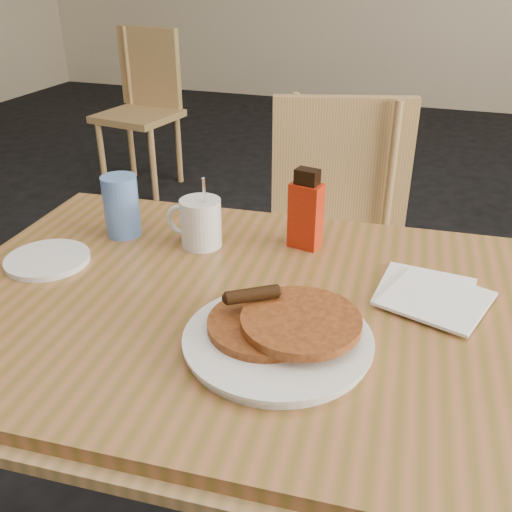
% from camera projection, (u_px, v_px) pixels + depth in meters
% --- Properties ---
extents(main_table, '(1.26, 0.90, 0.75)m').
position_uv_depth(main_table, '(258.00, 321.00, 1.03)').
color(main_table, '#985C35').
rests_on(main_table, floor).
extents(chair_main_far, '(0.52, 0.53, 0.94)m').
position_uv_depth(chair_main_far, '(331.00, 229.00, 1.74)').
color(chair_main_far, tan).
rests_on(chair_main_far, floor).
extents(chair_wall_extra, '(0.48, 0.48, 0.93)m').
position_uv_depth(chair_wall_extra, '(144.00, 95.00, 3.42)').
color(chair_wall_extra, tan).
rests_on(chair_wall_extra, floor).
extents(pancake_plate, '(0.30, 0.30, 0.07)m').
position_uv_depth(pancake_plate, '(279.00, 333.00, 0.90)').
color(pancake_plate, silver).
rests_on(pancake_plate, main_table).
extents(coffee_mug, '(0.12, 0.09, 0.16)m').
position_uv_depth(coffee_mug, '(200.00, 222.00, 1.19)').
color(coffee_mug, silver).
rests_on(coffee_mug, main_table).
extents(syrup_bottle, '(0.07, 0.05, 0.17)m').
position_uv_depth(syrup_bottle, '(306.00, 212.00, 1.17)').
color(syrup_bottle, maroon).
rests_on(syrup_bottle, main_table).
extents(napkin_stack, '(0.21, 0.22, 0.01)m').
position_uv_depth(napkin_stack, '(431.00, 295.00, 1.02)').
color(napkin_stack, white).
rests_on(napkin_stack, main_table).
extents(blue_tumbler, '(0.10, 0.10, 0.13)m').
position_uv_depth(blue_tumbler, '(121.00, 206.00, 1.23)').
color(blue_tumbler, '#547CC5').
rests_on(blue_tumbler, main_table).
extents(side_saucer, '(0.20, 0.20, 0.01)m').
position_uv_depth(side_saucer, '(48.00, 260.00, 1.14)').
color(side_saucer, silver).
rests_on(side_saucer, main_table).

